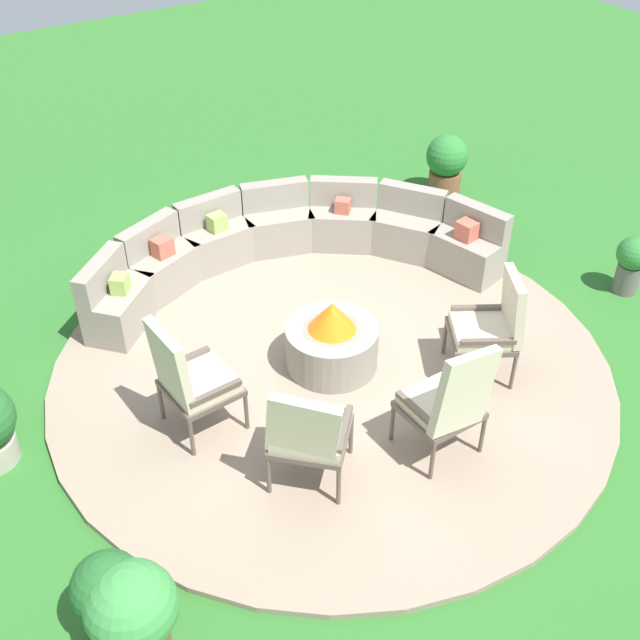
# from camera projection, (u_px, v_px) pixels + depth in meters

# --- Properties ---
(ground_plane) EXTENTS (24.00, 24.00, 0.00)m
(ground_plane) POSITION_uv_depth(u_px,v_px,m) (331.00, 369.00, 7.33)
(ground_plane) COLOR #2D6B28
(patio_circle) EXTENTS (5.22, 5.22, 0.06)m
(patio_circle) POSITION_uv_depth(u_px,v_px,m) (332.00, 366.00, 7.31)
(patio_circle) COLOR gray
(patio_circle) RESTS_ON ground_plane
(fire_pit) EXTENTS (0.86, 0.86, 0.70)m
(fire_pit) POSITION_uv_depth(u_px,v_px,m) (332.00, 341.00, 7.13)
(fire_pit) COLOR gray
(fire_pit) RESTS_ON patio_circle
(curved_stone_bench) EXTENTS (4.26, 2.30, 0.76)m
(curved_stone_bench) POSITION_uv_depth(u_px,v_px,m) (287.00, 245.00, 8.41)
(curved_stone_bench) COLOR gray
(curved_stone_bench) RESTS_ON patio_circle
(lounge_chair_front_left) EXTENTS (0.62, 0.61, 1.11)m
(lounge_chair_front_left) POSITION_uv_depth(u_px,v_px,m) (189.00, 377.00, 6.29)
(lounge_chair_front_left) COLOR brown
(lounge_chair_front_left) RESTS_ON patio_circle
(lounge_chair_front_right) EXTENTS (0.82, 0.85, 1.04)m
(lounge_chair_front_right) POSITION_uv_depth(u_px,v_px,m) (308.00, 432.00, 5.84)
(lounge_chair_front_right) COLOR brown
(lounge_chair_front_right) RESTS_ON patio_circle
(lounge_chair_back_left) EXTENTS (0.62, 0.55, 1.16)m
(lounge_chair_back_left) POSITION_uv_depth(u_px,v_px,m) (449.00, 401.00, 6.06)
(lounge_chair_back_left) COLOR brown
(lounge_chair_back_left) RESTS_ON patio_circle
(lounge_chair_back_right) EXTENTS (0.77, 0.77, 1.04)m
(lounge_chair_back_right) POSITION_uv_depth(u_px,v_px,m) (493.00, 324.00, 6.90)
(lounge_chair_back_right) COLOR brown
(lounge_chair_back_right) RESTS_ON patio_circle
(potted_plant_0) EXTENTS (0.60, 0.60, 0.75)m
(potted_plant_0) POSITION_uv_depth(u_px,v_px,m) (133.00, 611.00, 4.86)
(potted_plant_0) COLOR brown
(potted_plant_0) RESTS_ON ground_plane
(potted_plant_1) EXTENTS (0.48, 0.48, 0.72)m
(potted_plant_1) POSITION_uv_depth(u_px,v_px,m) (110.00, 595.00, 4.96)
(potted_plant_1) COLOR #A89E8E
(potted_plant_1) RESTS_ON ground_plane
(potted_plant_3) EXTENTS (0.53, 0.53, 0.81)m
(potted_plant_3) POSITION_uv_depth(u_px,v_px,m) (447.00, 162.00, 9.83)
(potted_plant_3) COLOR brown
(potted_plant_3) RESTS_ON ground_plane
(potted_plant_5) EXTENTS (0.36, 0.36, 0.65)m
(potted_plant_5) POSITION_uv_depth(u_px,v_px,m) (632.00, 262.00, 8.13)
(potted_plant_5) COLOR #605B56
(potted_plant_5) RESTS_ON ground_plane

